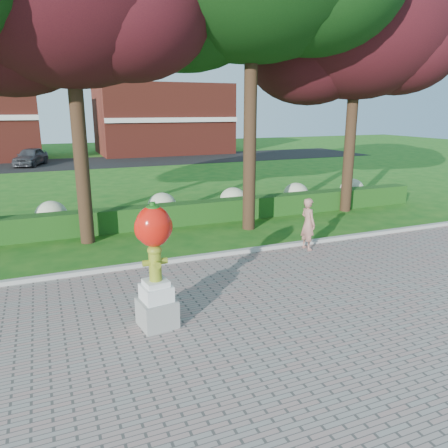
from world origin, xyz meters
name	(u,v)px	position (x,y,z in m)	size (l,w,h in m)	color
ground	(213,307)	(0.00, 0.00, 0.00)	(100.00, 100.00, 0.00)	#175916
walkway	(321,427)	(0.00, -4.00, 0.02)	(40.00, 14.00, 0.04)	gray
curb	(174,261)	(0.00, 3.00, 0.07)	(40.00, 0.18, 0.15)	#ADADA5
lawn_hedge	(142,217)	(0.00, 7.00, 0.40)	(24.00, 0.70, 0.80)	#1C4A15
hydrangea_row	(151,206)	(0.57, 8.00, 0.55)	(20.10, 1.10, 0.99)	#BAC294
street	(85,163)	(0.00, 28.00, 0.01)	(50.00, 8.00, 0.02)	black
building_right	(162,119)	(8.00, 34.00, 3.20)	(12.00, 8.00, 6.40)	maroon
tree_far_right	(354,33)	(8.40, 6.58, 6.97)	(7.88, 6.72, 10.21)	black
hydrant_sculpture	(155,262)	(-1.33, -0.40, 1.35)	(0.75, 0.75, 2.48)	gray
woman	(308,224)	(4.06, 2.60, 0.83)	(0.57, 0.38, 1.57)	#A56D5E
parked_car	(30,157)	(-3.87, 27.82, 0.69)	(1.58, 3.92, 1.34)	#3F4247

